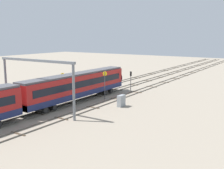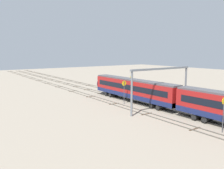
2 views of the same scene
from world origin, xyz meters
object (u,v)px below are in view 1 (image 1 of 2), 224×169
object	(u,v)px
speed_sign_mid_trackside	(63,82)
relay_cabinet	(121,101)
speed_sign_far_trackside	(105,82)
signal_light_trackside_approach	(131,78)
overhead_gantry	(36,74)

from	to	relation	value
speed_sign_mid_trackside	relay_cabinet	distance (m)	11.18
speed_sign_mid_trackside	speed_sign_far_trackside	distance (m)	7.30
speed_sign_mid_trackside	signal_light_trackside_approach	bearing A→B (deg)	-22.28
speed_sign_far_trackside	signal_light_trackside_approach	size ratio (longest dim) A/B	1.26
overhead_gantry	speed_sign_far_trackside	xyz separation A→B (m)	(12.50, -3.37, -2.62)
speed_sign_far_trackside	relay_cabinet	xyz separation A→B (m)	(-2.68, -5.04, -2.25)
overhead_gantry	speed_sign_far_trackside	world-z (taller)	overhead_gantry
signal_light_trackside_approach	relay_cabinet	xyz separation A→B (m)	(-12.05, -5.09, -1.72)
overhead_gantry	speed_sign_mid_trackside	xyz separation A→B (m)	(7.98, 2.36, -2.53)
overhead_gantry	speed_sign_mid_trackside	world-z (taller)	overhead_gantry
speed_sign_far_trackside	signal_light_trackside_approach	bearing A→B (deg)	0.27
speed_sign_mid_trackside	speed_sign_far_trackside	xyz separation A→B (m)	(4.52, -5.74, -0.09)
signal_light_trackside_approach	relay_cabinet	distance (m)	13.19
overhead_gantry	speed_sign_far_trackside	distance (m)	13.21
speed_sign_far_trackside	relay_cabinet	size ratio (longest dim) A/B	2.72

